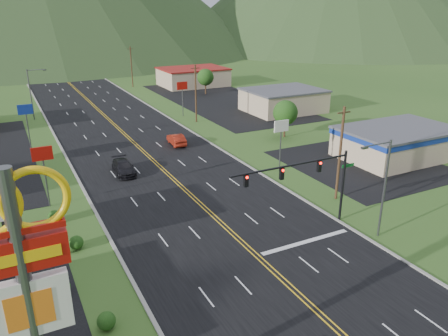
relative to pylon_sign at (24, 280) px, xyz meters
name	(u,v)px	position (x,y,z in m)	size (l,w,h in m)	color
pylon_sign	(24,280)	(0.00, 0.00, 0.00)	(4.32, 0.60, 14.00)	#59595E
traffic_signal	(309,175)	(23.48, 12.00, -3.97)	(13.10, 0.43, 7.00)	black
streetlight_east	(382,183)	(28.18, 8.00, -4.12)	(3.28, 0.25, 9.00)	#59595E
streetlight_west	(32,91)	(5.32, 68.00, -4.12)	(3.28, 0.25, 9.00)	#59595E
building_east_near	(398,141)	(47.00, 23.00, -7.03)	(15.40, 10.40, 4.10)	#C9B08C
building_east_mid	(283,100)	(49.00, 53.00, -7.14)	(14.40, 11.40, 4.30)	#C9B08C
building_east_far	(193,77)	(45.00, 88.00, -7.04)	(16.40, 12.40, 4.50)	#C9B08C
pole_sign_west_a	(43,160)	(3.00, 28.00, -4.25)	(2.00, 0.18, 6.40)	#59595E
pole_sign_west_b	(26,114)	(3.00, 50.00, -4.25)	(2.00, 0.18, 6.40)	#59595E
pole_sign_east_a	(281,131)	(30.00, 26.00, -4.25)	(2.00, 0.18, 6.40)	#59595E
pole_sign_east_b	(182,89)	(30.00, 58.00, -4.25)	(2.00, 0.18, 6.40)	#59595E
tree_east_a	(285,113)	(39.00, 38.00, -5.41)	(3.84, 3.84, 5.82)	#382314
tree_east_b	(205,77)	(43.00, 76.00, -5.41)	(3.84, 3.84, 5.82)	#382314
utility_pole_a	(340,153)	(30.50, 16.00, -4.17)	(1.60, 0.28, 10.00)	#382314
utility_pole_b	(196,93)	(30.50, 53.00, -4.17)	(1.60, 0.28, 10.00)	#382314
utility_pole_c	(131,66)	(30.50, 93.00, -4.17)	(1.60, 0.28, 10.00)	#382314
utility_pole_d	(97,52)	(30.50, 133.00, -4.17)	(1.60, 0.28, 10.00)	#382314
car_dark_mid	(124,168)	(12.27, 33.64, -8.52)	(2.20, 5.40, 1.57)	black
car_red_far	(176,140)	(22.37, 41.82, -8.49)	(1.72, 4.93, 1.63)	#9D2111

